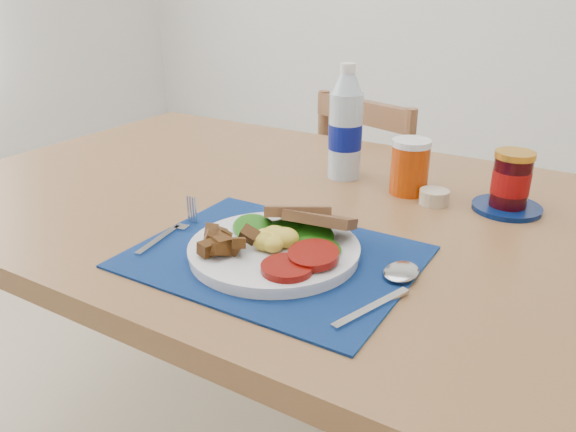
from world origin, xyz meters
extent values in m
cube|color=brown|center=(0.00, 0.20, 0.73)|extent=(1.40, 0.90, 0.04)
cylinder|color=brown|center=(-0.64, 0.59, 0.35)|extent=(0.06, 0.06, 0.71)
cube|color=brown|center=(-0.05, 0.92, 0.38)|extent=(0.47, 0.45, 0.04)
cylinder|color=brown|center=(0.14, 1.01, 0.18)|extent=(0.03, 0.03, 0.37)
cylinder|color=brown|center=(-0.16, 1.11, 0.18)|extent=(0.03, 0.03, 0.37)
cylinder|color=brown|center=(0.05, 0.73, 0.18)|extent=(0.03, 0.03, 0.37)
cylinder|color=brown|center=(-0.25, 0.83, 0.18)|extent=(0.03, 0.03, 0.37)
cube|color=brown|center=(-0.10, 0.77, 0.80)|extent=(0.33, 0.13, 0.43)
cube|color=black|center=(0.11, -0.02, 0.75)|extent=(0.41, 0.32, 0.00)
cylinder|color=silver|center=(0.11, -0.02, 0.76)|extent=(0.25, 0.25, 0.02)
ellipsoid|color=yellow|center=(0.11, -0.02, 0.78)|extent=(0.06, 0.05, 0.03)
cylinder|color=maroon|center=(0.18, -0.05, 0.78)|extent=(0.07, 0.07, 0.01)
ellipsoid|color=#0C4108|center=(0.12, 0.02, 0.78)|extent=(0.14, 0.08, 0.01)
cube|color=brown|center=(0.13, 0.06, 0.80)|extent=(0.12, 0.10, 0.04)
cube|color=#B2B5BA|center=(-0.07, -0.07, 0.76)|extent=(0.03, 0.11, 0.00)
cube|color=#B2B5BA|center=(-0.07, 0.00, 0.76)|extent=(0.03, 0.06, 0.00)
cube|color=#B2B5BA|center=(0.29, -0.08, 0.76)|extent=(0.06, 0.13, 0.00)
ellipsoid|color=#B2B5BA|center=(0.29, 0.03, 0.76)|extent=(0.05, 0.07, 0.01)
cylinder|color=#ADBFCC|center=(0.03, 0.37, 0.84)|extent=(0.07, 0.07, 0.18)
cylinder|color=navy|center=(0.03, 0.37, 0.84)|extent=(0.07, 0.07, 0.05)
cone|color=#ADBFCC|center=(0.03, 0.37, 0.95)|extent=(0.06, 0.06, 0.04)
cylinder|color=white|center=(0.03, 0.37, 0.98)|extent=(0.03, 0.03, 0.02)
cylinder|color=#AD3404|center=(0.18, 0.35, 0.80)|extent=(0.07, 0.07, 0.10)
cylinder|color=tan|center=(0.25, 0.32, 0.76)|extent=(0.05, 0.05, 0.03)
cylinder|color=#04174B|center=(0.37, 0.36, 0.75)|extent=(0.12, 0.12, 0.01)
cylinder|color=black|center=(0.37, 0.36, 0.80)|extent=(0.07, 0.07, 0.09)
cylinder|color=maroon|center=(0.37, 0.36, 0.80)|extent=(0.07, 0.07, 0.04)
cylinder|color=orange|center=(0.37, 0.36, 0.85)|extent=(0.07, 0.07, 0.01)
camera|label=1|loc=(0.52, -0.65, 1.14)|focal=35.00mm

